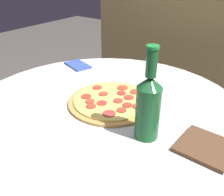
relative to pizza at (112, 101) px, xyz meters
name	(u,v)px	position (x,y,z in m)	size (l,w,h in m)	color
table	(105,145)	(-0.01, -0.04, -0.19)	(1.02, 1.02, 0.72)	silver
fence_panel	(198,43)	(-0.01, 0.93, 0.00)	(1.54, 0.04, 1.46)	tan
pizza	(112,101)	(0.00, 0.00, 0.00)	(0.32, 0.32, 0.02)	#C68E47
beer_bottle	(148,105)	(0.20, -0.10, 0.10)	(0.07, 0.07, 0.28)	#195628
pizza_paddle	(217,152)	(0.39, -0.05, 0.00)	(0.28, 0.15, 0.02)	brown
napkin	(78,65)	(-0.36, 0.20, 0.00)	(0.16, 0.12, 0.01)	#334C99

